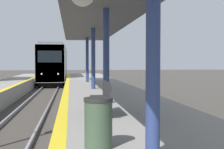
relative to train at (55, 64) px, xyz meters
name	(u,v)px	position (x,y,z in m)	size (l,w,h in m)	color
train	(55,64)	(0.00, 0.00, 0.00)	(2.72, 18.01, 4.37)	black
station_canopy	(98,20)	(3.13, -23.95, 2.12)	(3.25, 25.12, 3.55)	navy
trash_bin	(98,123)	(2.34, -32.77, -0.83)	(0.50, 0.50, 0.86)	#384C38
bench	(102,98)	(2.74, -29.48, -0.78)	(0.44, 1.58, 0.92)	#28282D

